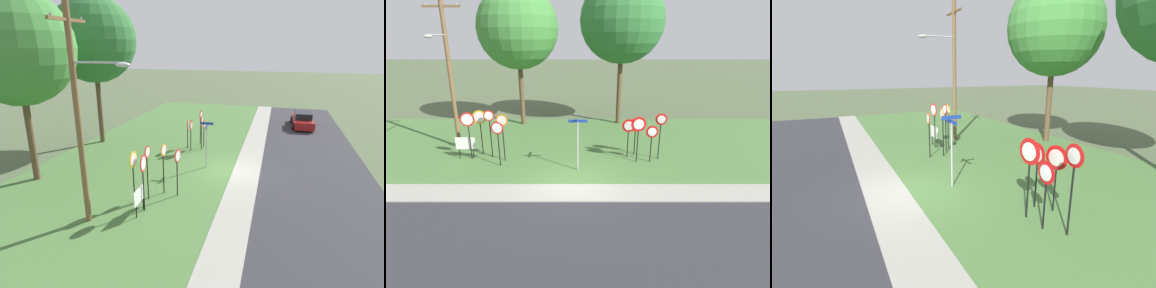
# 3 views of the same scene
# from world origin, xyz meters

# --- Properties ---
(ground_plane) EXTENTS (160.00, 160.00, 0.00)m
(ground_plane) POSITION_xyz_m (0.00, 0.00, 0.00)
(ground_plane) COLOR #4C5B3D
(road_asphalt) EXTENTS (44.00, 6.40, 0.01)m
(road_asphalt) POSITION_xyz_m (0.00, -4.80, 0.01)
(road_asphalt) COLOR #2D2D33
(road_asphalt) RESTS_ON ground_plane
(sidewalk_strip) EXTENTS (44.00, 1.60, 0.06)m
(sidewalk_strip) POSITION_xyz_m (0.00, -0.80, 0.03)
(sidewalk_strip) COLOR #99968C
(sidewalk_strip) RESTS_ON ground_plane
(grass_median) EXTENTS (44.00, 12.00, 0.04)m
(grass_median) POSITION_xyz_m (0.00, 6.00, 0.02)
(grass_median) COLOR #477038
(grass_median) RESTS_ON ground_plane
(stop_sign_near_left) EXTENTS (0.60, 0.09, 2.76)m
(stop_sign_near_left) POSITION_xyz_m (-4.68, 3.47, 1.99)
(stop_sign_near_left) COLOR black
(stop_sign_near_left) RESTS_ON grass_median
(stop_sign_near_right) EXTENTS (0.64, 0.11, 2.65)m
(stop_sign_near_right) POSITION_xyz_m (-3.85, 2.97, 1.93)
(stop_sign_near_right) COLOR black
(stop_sign_near_right) RESTS_ON grass_median
(stop_sign_far_left) EXTENTS (0.77, 0.12, 2.70)m
(stop_sign_far_left) POSITION_xyz_m (-5.79, 3.20, 2.02)
(stop_sign_far_left) COLOR black
(stop_sign_far_left) RESTS_ON grass_median
(stop_sign_far_center) EXTENTS (0.66, 0.12, 2.46)m
(stop_sign_far_center) POSITION_xyz_m (-3.94, 2.21, 1.81)
(stop_sign_far_center) COLOR black
(stop_sign_far_center) RESTS_ON grass_median
(stop_sign_far_right) EXTENTS (0.79, 0.10, 2.66)m
(stop_sign_far_right) POSITION_xyz_m (-5.34, 3.89, 1.99)
(stop_sign_far_right) COLOR black
(stop_sign_far_right) RESTS_ON grass_median
(yield_sign_near_left) EXTENTS (0.75, 0.11, 2.26)m
(yield_sign_near_left) POSITION_xyz_m (3.08, 3.46, 1.72)
(yield_sign_near_left) COLOR black
(yield_sign_near_left) RESTS_ON grass_median
(yield_sign_near_right) EXTENTS (0.68, 0.10, 2.08)m
(yield_sign_near_right) POSITION_xyz_m (4.25, 2.79, 1.57)
(yield_sign_near_right) COLOR black
(yield_sign_near_right) RESTS_ON grass_median
(yield_sign_far_left) EXTENTS (0.65, 0.11, 2.65)m
(yield_sign_far_left) POSITION_xyz_m (4.79, 3.19, 2.00)
(yield_sign_far_left) COLOR black
(yield_sign_far_left) RESTS_ON grass_median
(yield_sign_far_right) EXTENTS (0.83, 0.12, 2.57)m
(yield_sign_far_right) POSITION_xyz_m (3.50, 2.78, 1.97)
(yield_sign_far_right) COLOR black
(yield_sign_far_right) RESTS_ON grass_median
(yield_sign_center) EXTENTS (0.79, 0.18, 2.24)m
(yield_sign_center) POSITION_xyz_m (3.55, 3.84, 1.70)
(yield_sign_center) COLOR black
(yield_sign_center) RESTS_ON grass_median
(street_name_post) EXTENTS (0.96, 0.82, 2.87)m
(street_name_post) POSITION_xyz_m (0.24, 1.71, 1.76)
(street_name_post) COLOR #9EA0A8
(street_name_post) RESTS_ON grass_median
(utility_pole) EXTENTS (2.10, 2.49, 9.24)m
(utility_pole) POSITION_xyz_m (-7.21, 5.06, 5.02)
(utility_pole) COLOR brown
(utility_pole) RESTS_ON grass_median
(notice_board) EXTENTS (1.10, 0.07, 1.25)m
(notice_board) POSITION_xyz_m (-6.10, 3.31, 0.87)
(notice_board) COLOR black
(notice_board) RESTS_ON grass_median
(oak_tree_left) EXTENTS (5.83, 5.83, 10.05)m
(oak_tree_left) POSITION_xyz_m (-4.07, 10.59, 7.16)
(oak_tree_left) COLOR brown
(oak_tree_left) RESTS_ON grass_median
(oak_tree_right) EXTENTS (6.10, 6.10, 10.69)m
(oak_tree_right) POSITION_xyz_m (3.44, 10.84, 7.67)
(oak_tree_right) COLOR brown
(oak_tree_right) RESTS_ON grass_median
(parked_sedan_distant) EXTENTS (4.68, 2.01, 1.39)m
(parked_sedan_distant) POSITION_xyz_m (12.84, -4.65, 0.65)
(parked_sedan_distant) COLOR maroon
(parked_sedan_distant) RESTS_ON road_asphalt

